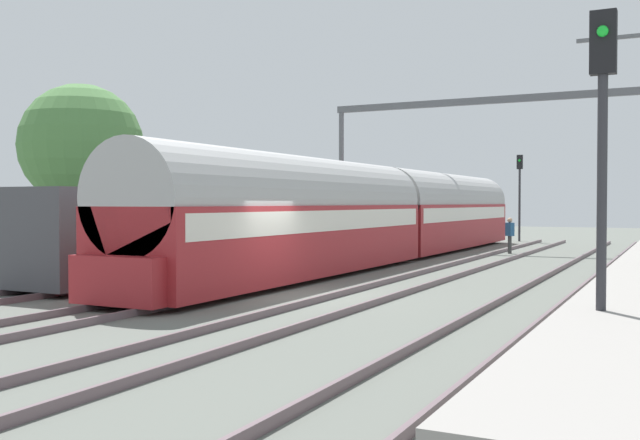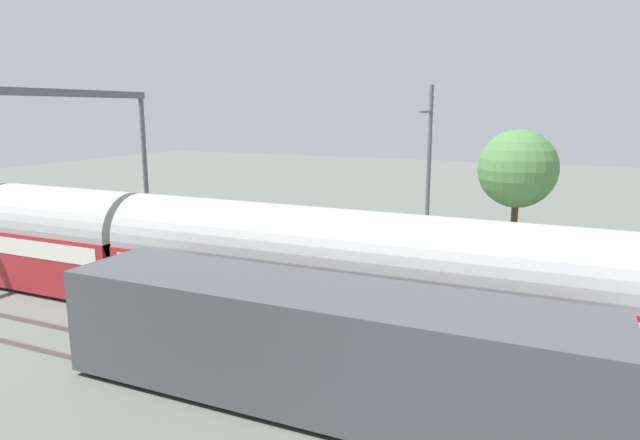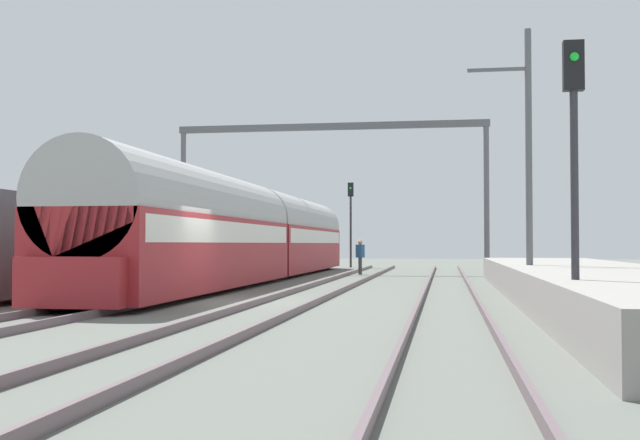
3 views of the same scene
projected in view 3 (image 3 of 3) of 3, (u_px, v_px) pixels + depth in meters
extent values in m
plane|color=#60645C|center=(218.00, 302.00, 20.71)|extent=(120.00, 120.00, 0.00)
cube|color=#655359|center=(32.00, 297.00, 21.55)|extent=(0.08, 60.00, 0.16)
cube|color=#655359|center=(121.00, 298.00, 21.15)|extent=(0.08, 60.00, 0.16)
cube|color=#655359|center=(172.00, 298.00, 20.92)|extent=(0.08, 60.00, 0.16)
cube|color=#655359|center=(266.00, 299.00, 20.51)|extent=(0.08, 60.00, 0.16)
cube|color=#655359|center=(320.00, 300.00, 20.29)|extent=(0.08, 60.00, 0.16)
cube|color=#655359|center=(420.00, 301.00, 19.88)|extent=(0.08, 60.00, 0.16)
cube|color=#655359|center=(478.00, 302.00, 19.65)|extent=(0.08, 60.00, 0.16)
cube|color=gray|center=(592.00, 284.00, 21.15)|extent=(4.40, 28.00, 0.90)
cube|color=maroon|center=(193.00, 252.00, 24.95)|extent=(2.90, 16.00, 2.20)
cube|color=silver|center=(193.00, 233.00, 24.97)|extent=(2.93, 15.36, 0.64)
cylinder|color=#A9A9A9|center=(193.00, 212.00, 24.99)|extent=(2.84, 16.00, 2.84)
cube|color=maroon|center=(292.00, 249.00, 41.09)|extent=(2.90, 16.00, 2.20)
cube|color=silver|center=(292.00, 237.00, 41.11)|extent=(2.93, 15.36, 0.64)
cylinder|color=#A9A9A9|center=(292.00, 224.00, 41.13)|extent=(2.84, 16.00, 2.84)
cube|color=maroon|center=(70.00, 282.00, 16.79)|extent=(2.40, 0.50, 1.10)
cube|color=#47474C|center=(61.00, 245.00, 24.69)|extent=(2.80, 13.00, 2.70)
cube|color=black|center=(61.00, 286.00, 24.65)|extent=(2.52, 11.96, 0.10)
cylinder|color=#3B3B3B|center=(360.00, 266.00, 38.84)|extent=(0.25, 0.25, 0.85)
cube|color=#285684|center=(360.00, 251.00, 38.87)|extent=(0.46, 0.44, 0.64)
sphere|color=tan|center=(360.00, 242.00, 38.88)|extent=(0.24, 0.24, 0.24)
cylinder|color=#2D2D33|center=(575.00, 210.00, 13.94)|extent=(0.14, 0.14, 4.27)
cube|color=black|center=(573.00, 66.00, 14.01)|extent=(0.36, 0.20, 0.90)
sphere|color=#19D133|center=(574.00, 57.00, 13.90)|extent=(0.16, 0.16, 0.16)
cylinder|color=#2D2D33|center=(351.00, 232.00, 50.63)|extent=(0.14, 0.14, 4.59)
cube|color=black|center=(351.00, 190.00, 50.71)|extent=(0.36, 0.20, 0.90)
sphere|color=#19D133|center=(350.00, 188.00, 50.59)|extent=(0.16, 0.16, 0.16)
cylinder|color=#595A60|center=(183.00, 203.00, 42.27)|extent=(0.28, 0.28, 7.50)
cylinder|color=#595A60|center=(487.00, 200.00, 39.75)|extent=(0.28, 0.28, 7.50)
cube|color=#595A60|center=(330.00, 127.00, 41.13)|extent=(16.44, 0.24, 0.36)
cylinder|color=#595A60|center=(529.00, 161.00, 23.46)|extent=(0.20, 0.20, 8.00)
cube|color=#595A60|center=(497.00, 70.00, 23.69)|extent=(1.80, 0.10, 0.10)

